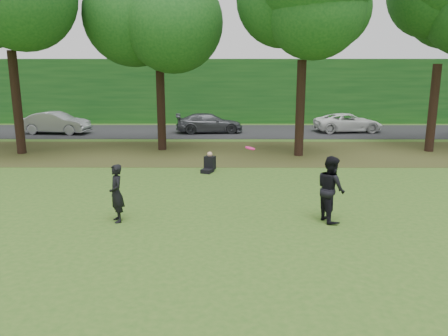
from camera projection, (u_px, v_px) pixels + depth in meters
name	position (u px, v px, depth m)	size (l,w,h in m)	color
ground	(208.00, 261.00, 9.68)	(120.00, 120.00, 0.00)	#30581B
leaf_litter	(218.00, 153.00, 22.36)	(60.00, 7.00, 0.01)	#402B16
street	(220.00, 131.00, 30.16)	(70.00, 7.00, 0.02)	black
far_hedge	(221.00, 91.00, 35.47)	(70.00, 3.00, 5.00)	#144818
player_left	(116.00, 193.00, 12.04)	(0.59, 0.39, 1.63)	black
player_right	(331.00, 189.00, 12.08)	(0.90, 0.70, 1.85)	black
parked_cars	(226.00, 123.00, 29.14)	(41.38, 3.48, 1.44)	black
frisbee	(250.00, 148.00, 11.74)	(0.33, 0.34, 0.10)	#E9136E
seated_person	(209.00, 164.00, 18.15)	(0.64, 0.83, 0.83)	black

